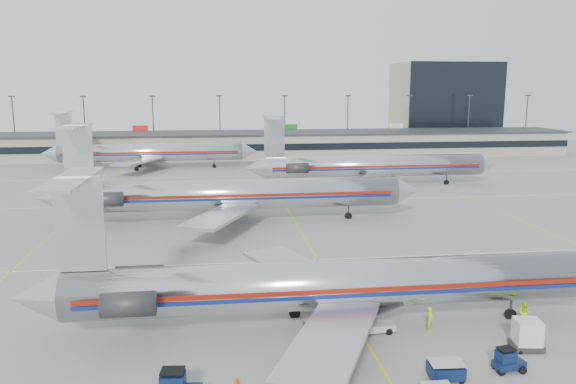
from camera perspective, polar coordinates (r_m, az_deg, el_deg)
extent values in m
plane|color=gray|center=(48.95, 5.15, -10.37)|extent=(260.00, 260.00, 0.00)
cube|color=silver|center=(58.20, 3.03, -6.88)|extent=(160.00, 0.15, 0.02)
cube|color=gray|center=(143.68, -3.24, 4.81)|extent=(160.00, 16.00, 6.00)
cube|color=black|center=(135.62, -2.99, 4.55)|extent=(160.00, 0.20, 1.60)
cube|color=#2D2D30|center=(143.40, -3.25, 6.04)|extent=(162.00, 17.00, 0.30)
cylinder|color=#38383D|center=(165.60, -26.06, 6.09)|extent=(0.30, 0.30, 15.00)
cube|color=#2D2D30|center=(165.32, -26.28, 8.71)|extent=(1.60, 0.40, 0.35)
cylinder|color=#38383D|center=(160.76, -19.95, 6.42)|extent=(0.30, 0.30, 15.00)
cube|color=#2D2D30|center=(160.46, -20.12, 9.13)|extent=(1.60, 0.40, 0.35)
cylinder|color=#38383D|center=(157.82, -13.52, 6.69)|extent=(0.30, 0.30, 15.00)
cube|color=#2D2D30|center=(157.53, -13.64, 9.45)|extent=(1.60, 0.40, 0.35)
cylinder|color=#38383D|center=(156.91, -6.93, 6.89)|extent=(0.30, 0.30, 15.00)
cube|color=#2D2D30|center=(156.61, -6.99, 9.66)|extent=(1.60, 0.40, 0.35)
cylinder|color=#38383D|center=(158.06, -0.34, 6.99)|extent=(0.30, 0.30, 15.00)
cube|color=#2D2D30|center=(157.76, -0.34, 9.75)|extent=(1.60, 0.40, 0.35)
cylinder|color=#38383D|center=(161.23, 6.07, 7.00)|extent=(0.30, 0.30, 15.00)
cube|color=#2D2D30|center=(160.93, 6.13, 9.70)|extent=(1.60, 0.40, 0.35)
cylinder|color=#38383D|center=(166.29, 12.16, 6.94)|extent=(0.30, 0.30, 15.00)
cube|color=#2D2D30|center=(166.00, 12.27, 9.55)|extent=(1.60, 0.40, 0.35)
cylinder|color=#38383D|center=(173.08, 17.83, 6.80)|extent=(0.30, 0.30, 15.00)
cube|color=#2D2D30|center=(172.81, 17.98, 9.31)|extent=(1.60, 0.40, 0.35)
cylinder|color=#38383D|center=(181.41, 23.03, 6.62)|extent=(0.30, 0.30, 15.00)
cube|color=#2D2D30|center=(181.15, 23.20, 9.02)|extent=(1.60, 0.40, 0.35)
cube|color=tan|center=(187.09, 15.56, 8.70)|extent=(30.00, 20.00, 25.00)
cylinder|color=silver|center=(41.50, 5.16, -9.32)|extent=(38.59, 3.57, 3.57)
cone|color=#BABABF|center=(42.48, -24.23, -9.77)|extent=(3.47, 3.57, 3.57)
cube|color=maroon|center=(39.81, 5.72, -9.99)|extent=(36.66, 0.05, 0.34)
cube|color=navy|center=(39.95, 5.71, -10.51)|extent=(36.66, 0.05, 0.27)
cube|color=#BABABF|center=(47.76, 1.11, -7.80)|extent=(8.97, 13.08, 0.31)
cube|color=#BABABF|center=(35.39, 4.39, -14.65)|extent=(8.97, 13.08, 0.31)
cube|color=#BABABF|center=(40.22, -20.44, -3.08)|extent=(3.28, 0.24, 6.56)
cube|color=#BABABF|center=(39.71, -21.13, 1.25)|extent=(2.32, 10.13, 0.17)
cylinder|color=#2D2D30|center=(43.51, -14.83, -8.29)|extent=(3.47, 1.64, 1.64)
cylinder|color=#2D2D30|center=(38.39, -15.90, -10.93)|extent=(3.47, 1.64, 1.64)
cylinder|color=#2D2D30|center=(47.07, 21.69, -10.95)|extent=(0.19, 0.19, 1.59)
cylinder|color=#2D2D30|center=(39.87, 1.64, -14.15)|extent=(0.19, 0.19, 1.59)
cylinder|color=#2D2D30|center=(44.07, 0.69, -11.65)|extent=(0.19, 0.19, 1.59)
cylinder|color=black|center=(47.24, 21.65, -11.47)|extent=(0.87, 0.29, 0.87)
cylinder|color=silver|center=(73.52, -5.17, -0.22)|extent=(42.54, 3.94, 3.94)
cone|color=silver|center=(77.78, 11.99, 0.18)|extent=(3.40, 3.94, 3.94)
cone|color=#BABABF|center=(76.33, -22.84, -0.62)|extent=(3.83, 3.94, 3.94)
cube|color=maroon|center=(71.55, -5.11, -0.39)|extent=(40.42, 0.05, 0.37)
cube|color=navy|center=(71.63, -5.11, -0.73)|extent=(40.42, 0.05, 0.30)
cube|color=#BABABF|center=(80.99, -6.86, -0.02)|extent=(9.89, 14.42, 0.34)
cube|color=#BABABF|center=(66.41, -6.75, -2.37)|extent=(9.89, 14.42, 0.34)
cube|color=#BABABF|center=(74.64, -20.55, 3.64)|extent=(3.62, 0.27, 7.23)
cube|color=#BABABF|center=(74.41, -20.96, 6.23)|extent=(2.55, 11.17, 0.19)
cylinder|color=#2D2D30|center=(77.57, -17.12, 0.15)|extent=(3.83, 1.81, 1.81)
cylinder|color=#2D2D30|center=(71.71, -17.92, -0.72)|extent=(3.83, 1.81, 1.81)
cylinder|color=#2D2D30|center=(76.09, 6.15, -2.06)|extent=(0.21, 0.21, 1.75)
cylinder|color=#2D2D30|center=(71.58, -7.61, -2.90)|extent=(0.21, 0.21, 1.75)
cylinder|color=#2D2D30|center=(76.56, -7.60, -2.02)|extent=(0.21, 0.21, 1.75)
cylinder|color=black|center=(76.20, 6.14, -2.43)|extent=(0.96, 0.32, 0.96)
cylinder|color=silver|center=(101.39, 8.86, 2.62)|extent=(39.32, 3.83, 3.83)
cone|color=silver|center=(109.23, 19.68, 2.70)|extent=(3.31, 3.83, 3.83)
cone|color=#BABABF|center=(97.66, -3.38, 2.43)|extent=(3.73, 3.83, 3.83)
cube|color=maroon|center=(99.54, 9.16, 2.56)|extent=(37.36, 0.05, 0.36)
cube|color=navy|center=(99.60, 9.16, 2.32)|extent=(37.36, 0.05, 0.29)
cube|color=#BABABF|center=(107.93, 6.72, 2.60)|extent=(9.62, 14.03, 0.33)
cube|color=#BABABF|center=(94.10, 8.84, 1.37)|extent=(9.62, 14.03, 0.33)
cube|color=#BABABF|center=(97.33, -1.40, 5.64)|extent=(3.52, 0.26, 7.04)
cube|color=#BABABF|center=(97.06, -1.60, 7.58)|extent=(2.48, 10.87, 0.19)
cylinder|color=#2D2D30|center=(101.23, 0.48, 2.92)|extent=(3.73, 1.76, 1.76)
cylinder|color=#2D2D30|center=(95.45, 0.96, 2.45)|extent=(3.73, 1.76, 1.76)
cylinder|color=#2D2D30|center=(106.30, 15.80, 1.21)|extent=(0.21, 0.21, 1.71)
cylinder|color=#2D2D30|center=(98.63, 7.47, 0.81)|extent=(0.21, 0.21, 1.71)
cylinder|color=#2D2D30|center=(103.37, 6.78, 1.28)|extent=(0.21, 0.21, 1.71)
cylinder|color=black|center=(106.38, 15.79, 0.94)|extent=(0.93, 0.31, 0.93)
cylinder|color=silver|center=(125.03, -13.66, 3.93)|extent=(38.88, 3.79, 3.79)
cone|color=silver|center=(124.45, -3.95, 4.17)|extent=(3.27, 3.79, 3.79)
cone|color=#BABABF|center=(129.15, -23.10, 3.58)|extent=(3.68, 3.79, 3.79)
cube|color=maroon|center=(123.13, -13.76, 3.90)|extent=(36.94, 0.05, 0.36)
cube|color=navy|center=(123.18, -13.75, 3.71)|extent=(36.94, 0.05, 0.29)
cube|color=#BABABF|center=(132.45, -14.19, 3.82)|extent=(9.52, 13.87, 0.33)
cube|color=#BABABF|center=(118.34, -15.00, 3.00)|extent=(9.52, 13.87, 0.33)
cube|color=#BABABF|center=(127.79, -21.82, 6.03)|extent=(3.48, 0.26, 6.96)
cube|color=#BABABF|center=(127.69, -22.05, 7.49)|extent=(2.46, 10.74, 0.18)
cylinder|color=#2D2D30|center=(130.22, -19.82, 3.99)|extent=(3.68, 1.74, 1.74)
cylinder|color=#2D2D30|center=(124.57, -20.39, 3.68)|extent=(3.68, 1.74, 1.74)
cylinder|color=#2D2D30|center=(124.58, -7.51, 2.84)|extent=(0.20, 0.20, 1.69)
cylinder|color=#2D2D30|center=(123.33, -15.15, 2.49)|extent=(0.20, 0.20, 1.69)
cylinder|color=#2D2D30|center=(128.15, -14.86, 2.80)|extent=(0.20, 0.20, 1.69)
cylinder|color=black|center=(124.65, -7.51, 2.62)|extent=(0.92, 0.31, 0.92)
cube|color=#0A173A|center=(33.66, -11.62, -18.39)|extent=(1.46, 1.26, 1.02)
cube|color=black|center=(33.34, -11.66, -17.37)|extent=(1.40, 1.19, 0.09)
cube|color=#0A173A|center=(35.13, 3.62, -18.38)|extent=(2.05, 1.27, 0.44)
cube|color=#0A173A|center=(34.84, 3.19, -17.66)|extent=(1.18, 1.04, 0.78)
cube|color=black|center=(34.59, 3.19, -16.90)|extent=(1.13, 0.98, 0.07)
cylinder|color=black|center=(35.74, 4.63, -18.28)|extent=(0.49, 0.16, 0.49)
cylinder|color=black|center=(35.51, 2.31, -18.46)|extent=(0.49, 0.16, 0.49)
cube|color=#0A173A|center=(39.13, 21.54, -15.95)|extent=(2.06, 1.27, 0.44)
cube|color=#0A173A|center=(38.78, 21.24, -15.32)|extent=(1.18, 1.04, 0.79)
cube|color=black|center=(38.56, 21.30, -14.62)|extent=(1.13, 0.99, 0.07)
cylinder|color=black|center=(39.89, 22.12, -15.84)|extent=(0.49, 0.16, 0.49)
cylinder|color=black|center=(39.22, 22.77, -16.37)|extent=(0.49, 0.16, 0.49)
cylinder|color=black|center=(39.26, 20.27, -16.15)|extent=(0.49, 0.16, 0.49)
cylinder|color=black|center=(38.58, 20.89, -16.70)|extent=(0.49, 0.16, 0.49)
cube|color=#0A173A|center=(36.93, 15.75, -17.05)|extent=(2.12, 1.51, 0.75)
cube|color=#9E9E9E|center=(36.69, 15.80, -16.30)|extent=(2.12, 1.51, 0.06)
cylinder|color=black|center=(37.87, 16.46, -17.03)|extent=(0.39, 0.15, 0.39)
cylinder|color=black|center=(36.93, 17.22, -17.84)|extent=(0.39, 0.15, 0.39)
cylinder|color=black|center=(37.33, 14.23, -17.35)|extent=(0.39, 0.15, 0.39)
cylinder|color=black|center=(36.37, 14.95, -18.18)|extent=(0.39, 0.15, 0.39)
cube|color=#2D2D30|center=(42.58, 23.05, -14.14)|extent=(2.21, 1.94, 0.33)
cube|color=silver|center=(42.18, 23.15, -12.92)|extent=(1.87, 1.78, 1.65)
cylinder|color=black|center=(43.52, 23.49, -13.83)|extent=(0.26, 0.13, 0.26)
cylinder|color=black|center=(42.50, 24.42, -14.50)|extent=(0.26, 0.13, 0.26)
cylinder|color=black|center=(42.79, 21.66, -14.12)|extent=(0.26, 0.13, 0.26)
cylinder|color=black|center=(41.75, 22.56, -14.82)|extent=(0.26, 0.13, 0.26)
cube|color=#9E9E9E|center=(42.08, 8.31, -13.41)|extent=(3.60, 1.44, 0.49)
cube|color=#2D2D30|center=(41.79, 9.15, -11.92)|extent=(3.63, 1.05, 1.27)
cylinder|color=black|center=(42.98, 9.79, -13.21)|extent=(0.49, 0.16, 0.49)
cylinder|color=black|center=(42.04, 10.23, -13.79)|extent=(0.49, 0.16, 0.49)
cylinder|color=black|center=(42.34, 6.38, -13.50)|extent=(0.49, 0.16, 0.49)
cylinder|color=black|center=(41.38, 6.75, -14.10)|extent=(0.49, 0.16, 0.49)
imported|color=#94E215|center=(42.90, 14.24, -12.44)|extent=(0.78, 0.81, 1.87)
imported|color=#AEEE16|center=(46.25, 22.89, -11.28)|extent=(1.12, 1.08, 1.82)
cone|color=red|center=(35.36, -5.27, -18.56)|extent=(0.51, 0.51, 0.57)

